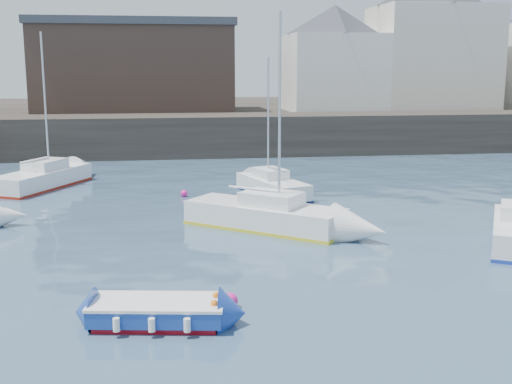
{
  "coord_description": "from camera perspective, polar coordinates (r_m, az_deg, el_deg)",
  "views": [
    {
      "loc": [
        -3.61,
        -13.46,
        6.49
      ],
      "look_at": [
        0.0,
        12.0,
        1.5
      ],
      "focal_mm": 45.0,
      "sensor_mm": 36.0,
      "label": 1
    }
  ],
  "objects": [
    {
      "name": "water",
      "position": [
        15.37,
        6.48,
        -14.06
      ],
      "size": [
        220.0,
        220.0,
        0.0
      ],
      "primitive_type": "plane",
      "color": "#2D4760",
      "rests_on": "ground"
    },
    {
      "name": "quay_wall",
      "position": [
        48.85,
        -3.8,
        5.09
      ],
      "size": [
        90.0,
        5.0,
        3.0
      ],
      "primitive_type": "cube",
      "color": "#28231E",
      "rests_on": "ground"
    },
    {
      "name": "land_strip",
      "position": [
        66.75,
        -4.97,
        6.57
      ],
      "size": [
        90.0,
        32.0,
        2.8
      ],
      "primitive_type": "cube",
      "color": "#28231E",
      "rests_on": "ground"
    },
    {
      "name": "bldg_east_a",
      "position": [
        60.32,
        15.38,
        12.8
      ],
      "size": [
        13.36,
        13.36,
        11.8
      ],
      "color": "beige",
      "rests_on": "land_strip"
    },
    {
      "name": "bldg_east_d",
      "position": [
        56.87,
        6.97,
        11.78
      ],
      "size": [
        11.14,
        11.14,
        8.95
      ],
      "color": "white",
      "rests_on": "land_strip"
    },
    {
      "name": "warehouse",
      "position": [
        56.51,
        -10.69,
        10.92
      ],
      "size": [
        16.4,
        10.4,
        7.6
      ],
      "color": "#3D2D26",
      "rests_on": "land_strip"
    },
    {
      "name": "blue_dinghy",
      "position": [
        16.87,
        -8.76,
        -10.44
      ],
      "size": [
        3.62,
        2.07,
        0.65
      ],
      "color": "maroon",
      "rests_on": "ground"
    },
    {
      "name": "sailboat_b",
      "position": [
        26.27,
        0.85,
        -2.06
      ],
      "size": [
        6.58,
        5.84,
        8.62
      ],
      "color": "white",
      "rests_on": "ground"
    },
    {
      "name": "sailboat_f",
      "position": [
        33.16,
        1.46,
        0.56
      ],
      "size": [
        3.3,
        5.66,
        7.01
      ],
      "color": "white",
      "rests_on": "ground"
    },
    {
      "name": "sailboat_h",
      "position": [
        37.15,
        -18.43,
        1.21
      ],
      "size": [
        4.78,
        6.77,
        8.4
      ],
      "color": "white",
      "rests_on": "ground"
    },
    {
      "name": "buoy_near",
      "position": [
        17.94,
        -2.35,
        -10.24
      ],
      "size": [
        0.45,
        0.45,
        0.45
      ],
      "primitive_type": "sphere",
      "color": "#EB1D90",
      "rests_on": "ground"
    },
    {
      "name": "buoy_mid",
      "position": [
        25.63,
        8.01,
        -3.79
      ],
      "size": [
        0.4,
        0.4,
        0.4
      ],
      "primitive_type": "sphere",
      "color": "#EB1D90",
      "rests_on": "ground"
    },
    {
      "name": "buoy_far",
      "position": [
        33.07,
        -6.41,
        -0.41
      ],
      "size": [
        0.37,
        0.37,
        0.37
      ],
      "primitive_type": "sphere",
      "color": "#EB1D90",
      "rests_on": "ground"
    }
  ]
}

